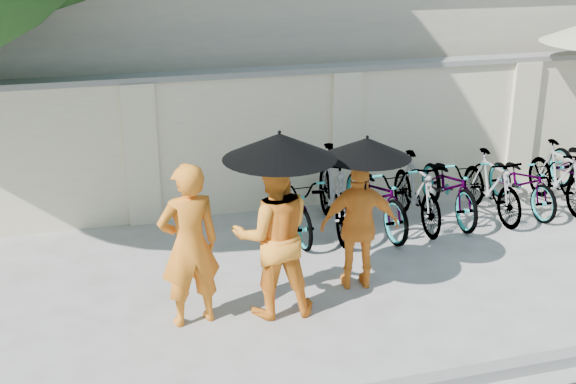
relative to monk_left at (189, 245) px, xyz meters
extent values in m
plane|color=#B5B3B0|center=(0.81, -0.11, -0.88)|extent=(80.00, 80.00, 0.00)
cube|color=beige|center=(1.81, 3.09, 0.12)|extent=(20.00, 0.30, 2.00)
cube|color=#C1B799|center=(2.81, 6.89, 0.72)|extent=(14.00, 6.00, 3.20)
imported|color=orange|center=(0.00, 0.00, 0.00)|extent=(0.70, 0.52, 1.76)
imported|color=orange|center=(0.88, -0.04, 0.02)|extent=(0.93, 0.76, 1.81)
cylinder|color=black|center=(0.93, -0.12, 0.58)|extent=(0.02, 0.02, 0.87)
cone|color=black|center=(0.93, -0.12, 1.01)|extent=(1.16, 1.16, 0.27)
imported|color=orange|center=(1.98, 0.27, -0.12)|extent=(0.95, 0.54, 1.52)
cylinder|color=black|center=(2.00, 0.19, 0.40)|extent=(0.02, 0.02, 0.84)
cone|color=black|center=(2.00, 0.19, 0.82)|extent=(0.97, 0.97, 0.22)
imported|color=gray|center=(1.69, 1.96, -0.44)|extent=(0.63, 1.70, 0.89)
imported|color=gray|center=(2.28, 1.95, -0.31)|extent=(0.80, 1.96, 1.14)
imported|color=gray|center=(2.87, 1.83, -0.40)|extent=(0.76, 1.88, 0.97)
imported|color=gray|center=(3.46, 1.80, -0.38)|extent=(0.57, 1.69, 1.00)
imported|color=gray|center=(4.04, 1.94, -0.40)|extent=(0.75, 1.86, 0.96)
imported|color=gray|center=(4.63, 1.78, -0.41)|extent=(0.45, 1.58, 0.95)
imported|color=gray|center=(5.22, 1.90, -0.45)|extent=(0.62, 1.67, 0.87)
imported|color=gray|center=(5.81, 1.83, -0.39)|extent=(0.51, 1.64, 0.97)
camera|label=1|loc=(-0.94, -6.76, 3.02)|focal=45.00mm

